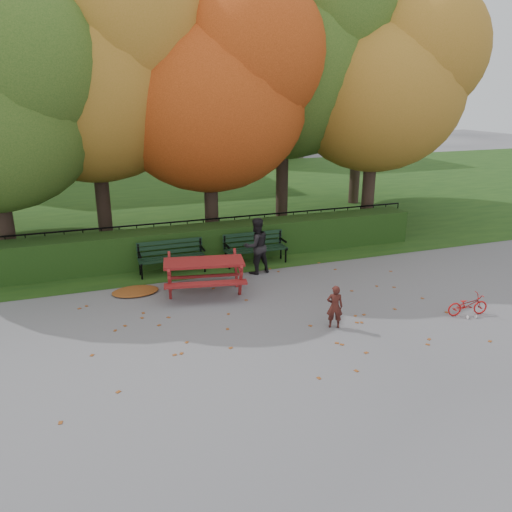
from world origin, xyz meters
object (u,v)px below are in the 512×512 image
object	(u,v)px
tree_d	(298,52)
bench_left	(171,254)
tree_e	(389,80)
child	(335,307)
bench_right	(255,246)
picnic_table	(204,268)
bicycle	(468,305)
tree_g	(371,75)
adult	(256,246)
tree_c	(221,88)
tree_b	(103,66)

from	to	relation	value
tree_d	bench_left	distance (m)	8.31
tree_e	bench_left	size ratio (longest dim) A/B	4.53
bench_left	child	size ratio (longest dim) A/B	1.92
bench_right	picnic_table	distance (m)	2.56
picnic_table	bicycle	xyz separation A→B (m)	(5.16, -3.23, -0.39)
tree_g	bicycle	world-z (taller)	tree_g
tree_d	bench_right	world-z (taller)	tree_d
adult	tree_d	bearing A→B (deg)	-135.79
bicycle	tree_c	bearing A→B (deg)	35.48
tree_b	child	xyz separation A→B (m)	(3.72, -7.52, -4.93)
tree_e	tree_d	bearing A→B (deg)	151.09
bench_left	bench_right	world-z (taller)	same
tree_b	adult	bearing A→B (deg)	-49.33
tree_c	tree_e	world-z (taller)	tree_e
tree_b	bench_left	xyz separation A→B (m)	(1.14, -3.04, -4.88)
child	bicycle	bearing A→B (deg)	-164.27
tree_d	child	bearing A→B (deg)	-107.99
tree_b	tree_g	xyz separation A→B (m)	(10.78, 3.02, -0.03)
tree_c	tree_d	size ratio (longest dim) A/B	0.84
child	tree_g	bearing A→B (deg)	-99.61
child	bench_right	bearing A→B (deg)	-63.48
tree_b	bench_left	bearing A→B (deg)	-69.42
bench_left	bench_right	size ratio (longest dim) A/B	1.00
child	picnic_table	bearing A→B (deg)	-28.75
tree_b	bicycle	size ratio (longest dim) A/B	9.41
tree_g	tree_c	bearing A→B (deg)	-153.13
tree_g	child	size ratio (longest dim) A/B	9.13
tree_g	bench_right	xyz separation A→B (m)	(-7.23, -6.06, -4.85)
bench_left	tree_b	bearing A→B (deg)	110.58
picnic_table	bicycle	bearing A→B (deg)	-21.50
tree_b	bench_right	world-z (taller)	tree_b
tree_b	bench_left	world-z (taller)	tree_b
tree_d	tree_c	bearing A→B (deg)	-157.39
picnic_table	child	xyz separation A→B (m)	(2.09, -2.77, -0.17)
tree_b	adult	world-z (taller)	tree_b
tree_d	picnic_table	world-z (taller)	tree_d
tree_d	tree_e	bearing A→B (deg)	-28.91
bicycle	bench_left	bearing A→B (deg)	58.33
tree_b	bicycle	xyz separation A→B (m)	(6.79, -7.97, -5.16)
picnic_table	tree_d	bearing A→B (deg)	58.66
tree_d	bicycle	world-z (taller)	tree_d
tree_e	tree_g	size ratio (longest dim) A/B	0.95
tree_d	picnic_table	bearing A→B (deg)	-131.89
tree_c	bicycle	distance (m)	9.22
bench_left	bench_right	xyz separation A→B (m)	(2.40, 0.00, 0.00)
tree_b	tree_g	world-z (taller)	tree_b
tree_g	bicycle	size ratio (longest dim) A/B	9.15
bench_right	child	size ratio (longest dim) A/B	1.92
tree_c	tree_g	bearing A→B (deg)	26.87
picnic_table	tree_g	bearing A→B (deg)	50.87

